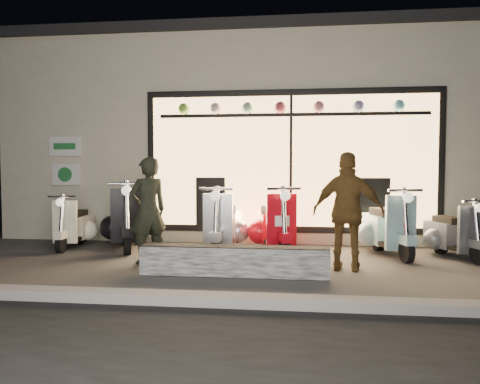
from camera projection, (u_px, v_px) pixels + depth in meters
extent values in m
plane|color=#383533|center=(234.00, 265.00, 6.87)|extent=(40.00, 40.00, 0.00)
cube|color=slate|center=(208.00, 300.00, 4.88)|extent=(40.00, 0.25, 0.12)
cube|color=beige|center=(261.00, 145.00, 11.72)|extent=(10.00, 6.00, 4.00)
cube|color=black|center=(261.00, 60.00, 11.60)|extent=(10.20, 6.20, 0.20)
cube|color=black|center=(291.00, 161.00, 8.65)|extent=(5.45, 0.06, 2.65)
cube|color=#FFBF6B|center=(291.00, 161.00, 8.61)|extent=(5.20, 0.04, 2.40)
cube|color=black|center=(291.00, 115.00, 8.53)|extent=(4.90, 0.06, 0.06)
cube|color=white|center=(65.00, 146.00, 9.15)|extent=(0.65, 0.04, 0.38)
cube|color=white|center=(66.00, 174.00, 9.18)|extent=(0.55, 0.04, 0.42)
cube|color=black|center=(234.00, 261.00, 6.20)|extent=(2.50, 0.28, 0.40)
cylinder|color=black|center=(215.00, 248.00, 7.34)|extent=(0.11, 0.36, 0.36)
cylinder|color=black|center=(227.00, 238.00, 8.38)|extent=(0.14, 0.36, 0.36)
cube|color=silver|center=(218.00, 220.00, 7.54)|extent=(0.48, 0.09, 0.86)
cube|color=silver|center=(226.00, 226.00, 8.26)|extent=(0.46, 0.75, 0.48)
cube|color=black|center=(225.00, 210.00, 8.14)|extent=(0.31, 0.59, 0.13)
sphere|color=#FFF2CC|center=(215.00, 196.00, 7.29)|extent=(0.16, 0.16, 0.16)
cylinder|color=black|center=(285.00, 249.00, 7.25)|extent=(0.20, 0.37, 0.36)
cylinder|color=black|center=(270.00, 238.00, 8.29)|extent=(0.22, 0.38, 0.36)
cube|color=red|center=(281.00, 221.00, 7.45)|extent=(0.49, 0.20, 0.87)
cube|color=red|center=(271.00, 227.00, 8.18)|extent=(0.63, 0.83, 0.49)
cube|color=black|center=(273.00, 210.00, 8.06)|extent=(0.45, 0.65, 0.13)
sphere|color=#FFF2CC|center=(285.00, 196.00, 7.20)|extent=(0.20, 0.20, 0.16)
cylinder|color=black|center=(127.00, 243.00, 7.69)|extent=(0.25, 0.39, 0.38)
cylinder|color=black|center=(124.00, 234.00, 8.76)|extent=(0.27, 0.40, 0.38)
cube|color=black|center=(126.00, 216.00, 7.89)|extent=(0.50, 0.27, 0.92)
cube|color=black|center=(124.00, 222.00, 8.64)|extent=(0.74, 0.90, 0.51)
cube|color=black|center=(124.00, 206.00, 8.52)|extent=(0.53, 0.70, 0.13)
sphere|color=#FFF2CC|center=(126.00, 191.00, 7.64)|extent=(0.22, 0.22, 0.17)
cylinder|color=black|center=(61.00, 244.00, 7.86)|extent=(0.12, 0.31, 0.31)
cylinder|color=black|center=(81.00, 236.00, 8.76)|extent=(0.14, 0.32, 0.31)
cube|color=#EDE4C1|center=(65.00, 222.00, 8.03)|extent=(0.42, 0.10, 0.74)
cube|color=#EDE4C1|center=(79.00, 227.00, 8.66)|extent=(0.44, 0.66, 0.41)
cube|color=black|center=(76.00, 214.00, 8.55)|extent=(0.30, 0.53, 0.11)
sphere|color=#FFF2CC|center=(60.00, 202.00, 7.81)|extent=(0.15, 0.15, 0.14)
cylinder|color=black|center=(407.00, 251.00, 7.04)|extent=(0.18, 0.37, 0.35)
cylinder|color=black|center=(379.00, 240.00, 8.07)|extent=(0.20, 0.37, 0.35)
cube|color=#8AB9C3|center=(401.00, 223.00, 7.23)|extent=(0.48, 0.18, 0.85)
cube|color=#8AB9C3|center=(381.00, 229.00, 7.95)|extent=(0.60, 0.81, 0.48)
cube|color=black|center=(384.00, 212.00, 7.84)|extent=(0.42, 0.64, 0.13)
sphere|color=#FFF2CC|center=(408.00, 198.00, 6.98)|extent=(0.19, 0.19, 0.16)
cylinder|color=black|center=(478.00, 254.00, 6.92)|extent=(0.18, 0.32, 0.30)
cylinder|color=black|center=(441.00, 245.00, 7.79)|extent=(0.20, 0.32, 0.30)
cube|color=#5B5D63|center=(470.00, 229.00, 7.08)|extent=(0.41, 0.19, 0.73)
cube|color=#5B5D63|center=(444.00, 234.00, 7.69)|extent=(0.56, 0.71, 0.41)
cube|color=black|center=(448.00, 220.00, 7.59)|extent=(0.40, 0.55, 0.11)
sphere|color=#FFF2CC|center=(480.00, 208.00, 6.87)|extent=(0.17, 0.17, 0.13)
imported|color=black|center=(148.00, 210.00, 7.01)|extent=(0.69, 0.67, 1.60)
imported|color=brown|center=(348.00, 212.00, 6.48)|extent=(1.02, 0.54, 1.66)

